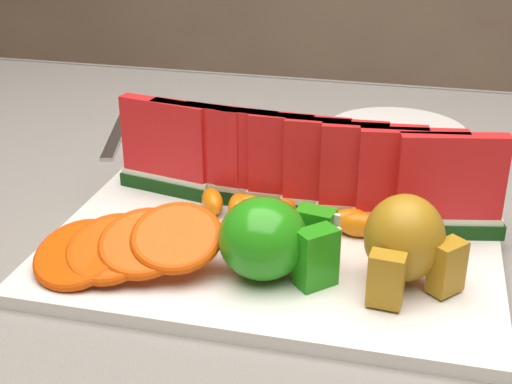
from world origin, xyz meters
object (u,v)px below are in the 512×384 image
Objects in this scene: platter at (275,241)px; apple_cluster at (272,240)px; pear_cluster at (406,242)px; fork at (120,132)px; side_plate at (396,132)px.

platter is 0.08m from apple_cluster.
platter is 4.45× the size of pear_cluster.
fork is (-0.27, 0.31, -0.04)m from apple_cluster.
apple_cluster is (0.01, -0.07, 0.04)m from platter.
pear_cluster is at bearing -24.81° from platter.
side_plate is at bearing 94.25° from pear_cluster.
pear_cluster is 0.48m from fork.
apple_cluster is 0.57× the size of fork.
apple_cluster is at bearing -80.16° from platter.
apple_cluster reaches higher than side_plate.
fork is at bearing 131.41° from apple_cluster.
side_plate is at bearing 12.65° from fork.
apple_cluster is 0.46× the size of side_plate.
side_plate is (0.09, 0.32, -0.00)m from platter.
fork is (-0.26, 0.24, -0.00)m from platter.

